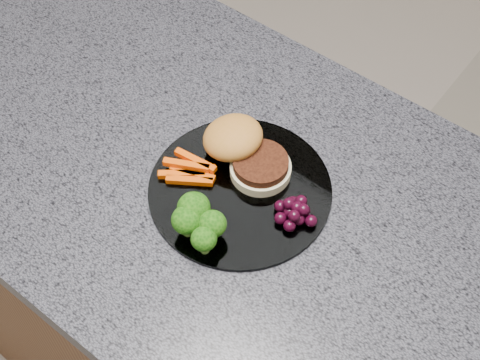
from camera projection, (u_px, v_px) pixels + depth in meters
name	position (u px, v px, depth m)	size (l,w,h in m)	color
island_cabinet	(208.00, 302.00, 1.36)	(1.20, 0.60, 0.86)	brown
countertop	(196.00, 170.00, 0.99)	(1.20, 0.60, 0.04)	#4E4E59
plate	(240.00, 190.00, 0.94)	(0.26, 0.26, 0.01)	white
burger	(243.00, 150.00, 0.96)	(0.15, 0.10, 0.05)	beige
carrot_sticks	(190.00, 170.00, 0.95)	(0.08, 0.07, 0.02)	#E04A03
broccoli	(198.00, 220.00, 0.87)	(0.08, 0.07, 0.05)	#557E2E
grape_bunch	(295.00, 212.00, 0.90)	(0.06, 0.05, 0.03)	black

